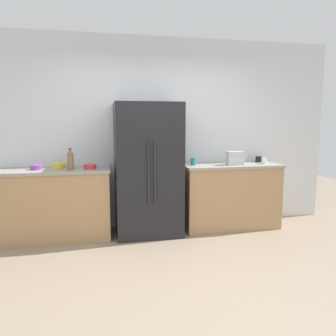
{
  "coord_description": "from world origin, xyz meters",
  "views": [
    {
      "loc": [
        -0.76,
        -2.97,
        1.55
      ],
      "look_at": [
        -0.05,
        0.44,
        1.06
      ],
      "focal_mm": 34.88,
      "sensor_mm": 36.0,
      "label": 1
    }
  ],
  "objects_px": {
    "toaster": "(235,158)",
    "cup_a": "(264,161)",
    "cup_c": "(258,159)",
    "bowl_c": "(59,166)",
    "bowl_b": "(90,167)",
    "bowl_a": "(37,167)",
    "refrigerator": "(148,170)",
    "cup_b": "(194,161)",
    "bottle_a": "(70,161)"
  },
  "relations": [
    {
      "from": "bottle_a",
      "to": "refrigerator",
      "type": "bearing_deg",
      "value": 4.28
    },
    {
      "from": "cup_a",
      "to": "bowl_a",
      "type": "distance_m",
      "value": 3.16
    },
    {
      "from": "bottle_a",
      "to": "bowl_a",
      "type": "distance_m",
      "value": 0.46
    },
    {
      "from": "refrigerator",
      "to": "cup_b",
      "type": "bearing_deg",
      "value": 5.76
    },
    {
      "from": "refrigerator",
      "to": "toaster",
      "type": "relative_size",
      "value": 7.68
    },
    {
      "from": "bowl_a",
      "to": "bowl_b",
      "type": "bearing_deg",
      "value": -5.77
    },
    {
      "from": "cup_b",
      "to": "bowl_a",
      "type": "distance_m",
      "value": 2.11
    },
    {
      "from": "toaster",
      "to": "refrigerator",
      "type": "bearing_deg",
      "value": 179.12
    },
    {
      "from": "bottle_a",
      "to": "cup_b",
      "type": "height_order",
      "value": "bottle_a"
    },
    {
      "from": "cup_b",
      "to": "bowl_c",
      "type": "relative_size",
      "value": 0.56
    },
    {
      "from": "toaster",
      "to": "bottle_a",
      "type": "xyz_separation_m",
      "value": [
        -2.26,
        -0.06,
        0.02
      ]
    },
    {
      "from": "toaster",
      "to": "bowl_a",
      "type": "distance_m",
      "value": 2.7
    },
    {
      "from": "cup_b",
      "to": "bowl_a",
      "type": "height_order",
      "value": "cup_b"
    },
    {
      "from": "toaster",
      "to": "cup_b",
      "type": "height_order",
      "value": "toaster"
    },
    {
      "from": "refrigerator",
      "to": "cup_a",
      "type": "relative_size",
      "value": 21.42
    },
    {
      "from": "toaster",
      "to": "bowl_a",
      "type": "height_order",
      "value": "toaster"
    },
    {
      "from": "cup_a",
      "to": "bowl_c",
      "type": "xyz_separation_m",
      "value": [
        -2.9,
        0.15,
        -0.01
      ]
    },
    {
      "from": "toaster",
      "to": "bowl_a",
      "type": "xyz_separation_m",
      "value": [
        -2.7,
        0.08,
        -0.07
      ]
    },
    {
      "from": "bowl_a",
      "to": "bowl_b",
      "type": "height_order",
      "value": "bowl_a"
    },
    {
      "from": "bowl_c",
      "to": "bowl_a",
      "type": "bearing_deg",
      "value": -163.23
    },
    {
      "from": "refrigerator",
      "to": "cup_a",
      "type": "bearing_deg",
      "value": -0.6
    },
    {
      "from": "toaster",
      "to": "bowl_c",
      "type": "distance_m",
      "value": 2.44
    },
    {
      "from": "cup_a",
      "to": "bowl_a",
      "type": "height_order",
      "value": "cup_a"
    },
    {
      "from": "cup_a",
      "to": "bowl_c",
      "type": "distance_m",
      "value": 2.9
    },
    {
      "from": "toaster",
      "to": "cup_b",
      "type": "xyz_separation_m",
      "value": [
        -0.59,
        0.09,
        -0.04
      ]
    },
    {
      "from": "cup_c",
      "to": "refrigerator",
      "type": "bearing_deg",
      "value": -173.63
    },
    {
      "from": "bottle_a",
      "to": "bowl_b",
      "type": "distance_m",
      "value": 0.26
    },
    {
      "from": "cup_c",
      "to": "toaster",
      "type": "bearing_deg",
      "value": -155.96
    },
    {
      "from": "cup_a",
      "to": "cup_b",
      "type": "height_order",
      "value": "cup_b"
    },
    {
      "from": "cup_c",
      "to": "bowl_c",
      "type": "height_order",
      "value": "cup_c"
    },
    {
      "from": "toaster",
      "to": "cup_c",
      "type": "bearing_deg",
      "value": 24.04
    },
    {
      "from": "cup_c",
      "to": "bowl_a",
      "type": "relative_size",
      "value": 0.61
    },
    {
      "from": "cup_b",
      "to": "bowl_c",
      "type": "xyz_separation_m",
      "value": [
        -1.84,
        0.07,
        -0.02
      ]
    },
    {
      "from": "cup_a",
      "to": "bowl_b",
      "type": "distance_m",
      "value": 2.49
    },
    {
      "from": "refrigerator",
      "to": "toaster",
      "type": "bearing_deg",
      "value": -0.88
    },
    {
      "from": "cup_b",
      "to": "bowl_b",
      "type": "relative_size",
      "value": 0.63
    },
    {
      "from": "bottle_a",
      "to": "bowl_a",
      "type": "bearing_deg",
      "value": 163.16
    },
    {
      "from": "refrigerator",
      "to": "bottle_a",
      "type": "height_order",
      "value": "refrigerator"
    },
    {
      "from": "bottle_a",
      "to": "cup_b",
      "type": "distance_m",
      "value": 1.68
    },
    {
      "from": "cup_a",
      "to": "cup_b",
      "type": "bearing_deg",
      "value": 175.39
    },
    {
      "from": "cup_c",
      "to": "bowl_b",
      "type": "height_order",
      "value": "cup_c"
    },
    {
      "from": "bottle_a",
      "to": "cup_c",
      "type": "xyz_separation_m",
      "value": [
        2.74,
        0.27,
        -0.07
      ]
    },
    {
      "from": "cup_a",
      "to": "bowl_a",
      "type": "relative_size",
      "value": 0.56
    },
    {
      "from": "bowl_a",
      "to": "bowl_c",
      "type": "distance_m",
      "value": 0.28
    },
    {
      "from": "cup_c",
      "to": "bowl_a",
      "type": "height_order",
      "value": "cup_c"
    },
    {
      "from": "cup_a",
      "to": "bowl_b",
      "type": "xyz_separation_m",
      "value": [
        -2.49,
        0.01,
        -0.01
      ]
    },
    {
      "from": "bottle_a",
      "to": "cup_c",
      "type": "height_order",
      "value": "bottle_a"
    },
    {
      "from": "toaster",
      "to": "cup_c",
      "type": "xyz_separation_m",
      "value": [
        0.48,
        0.21,
        -0.05
      ]
    },
    {
      "from": "cup_a",
      "to": "cup_b",
      "type": "relative_size",
      "value": 0.81
    },
    {
      "from": "toaster",
      "to": "cup_a",
      "type": "bearing_deg",
      "value": 0.16
    }
  ]
}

